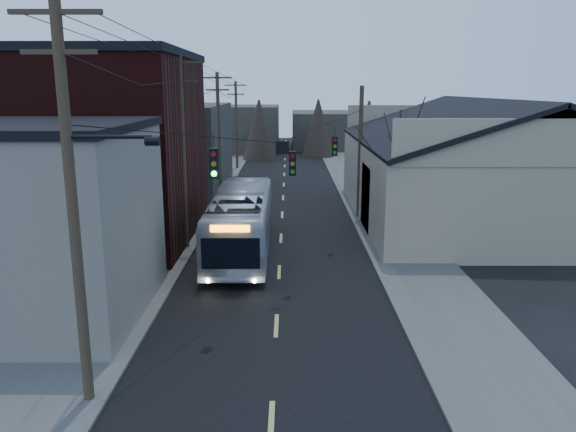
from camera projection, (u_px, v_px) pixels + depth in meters
name	position (u px, v px, depth m)	size (l,w,h in m)	color
road_surface	(283.00, 203.00, 41.63)	(9.00, 110.00, 0.02)	black
sidewalk_left	(195.00, 202.00, 41.63)	(4.00, 110.00, 0.12)	#474744
sidewalk_right	(370.00, 202.00, 41.61)	(4.00, 110.00, 0.12)	#474744
building_clapboard	(29.00, 225.00, 20.40)	(8.00, 8.00, 7.00)	slate
building_brick	(99.00, 150.00, 30.78)	(10.00, 12.00, 10.00)	black
building_left_far	(170.00, 147.00, 46.71)	(9.00, 14.00, 7.00)	#35302B
warehouse	(483.00, 178.00, 36.14)	(16.16, 20.60, 7.73)	gray
building_far_left	(241.00, 129.00, 75.08)	(10.00, 12.00, 6.00)	#35302B
building_far_right	(335.00, 130.00, 80.05)	(12.00, 14.00, 5.00)	#35302B
bare_tree	(398.00, 176.00, 31.07)	(0.40, 0.40, 7.20)	black
utility_lines	(232.00, 144.00, 34.82)	(11.24, 45.28, 10.50)	#382B1E
bus	(241.00, 221.00, 28.80)	(2.80, 11.97, 3.33)	#B7BCC4
parked_car	(240.00, 188.00, 43.81)	(1.48, 4.26, 1.40)	#B0B3B8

